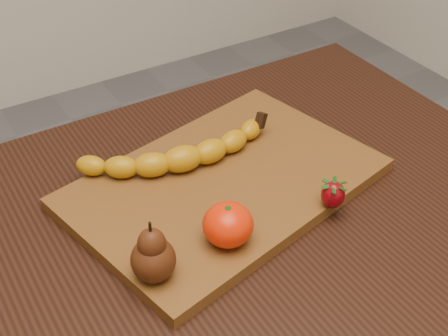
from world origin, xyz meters
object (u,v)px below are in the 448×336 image
table (221,265)px  cutting_board (224,184)px  pear (152,250)px  mandarin (228,225)px

table → cutting_board: cutting_board is taller
pear → mandarin: (0.11, 0.01, -0.02)m
cutting_board → mandarin: (-0.06, -0.12, 0.04)m
table → mandarin: size_ratio=14.73×
pear → mandarin: 0.11m
table → mandarin: mandarin is taller
pear → mandarin: bearing=2.9°
cutting_board → pear: 0.22m
table → mandarin: 0.16m
cutting_board → mandarin: size_ratio=6.63×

